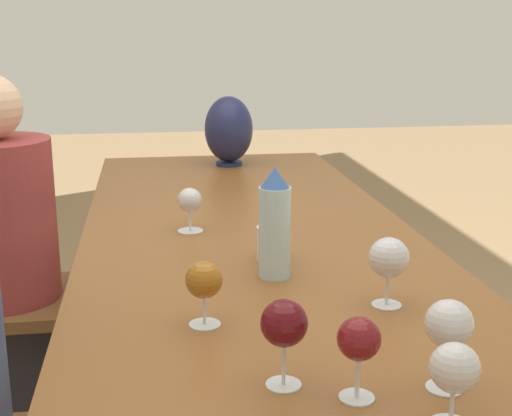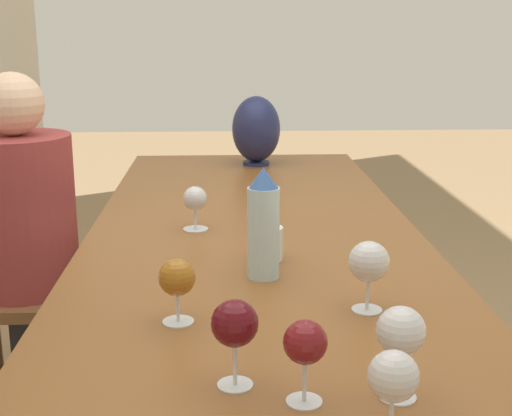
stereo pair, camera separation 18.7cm
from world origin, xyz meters
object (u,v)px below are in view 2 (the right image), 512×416
water_bottle (263,225)px  wine_glass_0 (177,279)px  wine_glass_5 (235,325)px  wine_glass_6 (401,333)px  wine_glass_2 (369,263)px  person_far (28,238)px  vase (256,130)px  wine_glass_1 (195,200)px  wine_glass_3 (305,344)px  water_tumbler (267,243)px  chair_far (5,274)px  wine_glass_4 (393,378)px

water_bottle → wine_glass_0: size_ratio=1.99×
wine_glass_5 → wine_glass_6: bearing=-100.9°
water_bottle → wine_glass_2: (-0.21, -0.20, -0.02)m
wine_glass_6 → person_far: (1.31, 0.93, -0.24)m
vase → person_far: (-0.59, 0.79, -0.27)m
wine_glass_1 → wine_glass_2: 0.71m
wine_glass_2 → person_far: size_ratio=0.13×
wine_glass_0 → wine_glass_2: size_ratio=0.88×
wine_glass_0 → wine_glass_3: size_ratio=0.95×
vase → wine_glass_3: (-1.91, 0.01, -0.05)m
vase → water_tumbler: bearing=178.7°
water_bottle → chair_far: size_ratio=0.28×
wine_glass_2 → wine_glass_4: 0.46m
vase → wine_glass_2: vase is taller
water_bottle → person_far: bearing=44.9°
water_bottle → wine_glass_4: water_bottle is taller
wine_glass_3 → wine_glass_2: bearing=-25.3°
vase → wine_glass_1: 0.97m
wine_glass_1 → wine_glass_6: 1.02m
chair_far → water_tumbler: bearing=-126.2°
person_far → wine_glass_6: bearing=-144.6°
water_tumbler → wine_glass_0: 0.43m
wine_glass_1 → wine_glass_5: size_ratio=0.85×
water_bottle → wine_glass_0: 0.31m
wine_glass_6 → wine_glass_3: bearing=93.1°
water_tumbler → wine_glass_4: size_ratio=0.64×
vase → wine_glass_5: vase is taller
water_tumbler → wine_glass_6: size_ratio=0.55×
water_tumbler → wine_glass_1: size_ratio=0.67×
wine_glass_0 → chair_far: bearing=33.2°
wine_glass_5 → wine_glass_6: (-0.05, -0.26, 0.00)m
vase → water_bottle: bearing=178.1°
wine_glass_0 → person_far: 1.17m
chair_far → person_far: bearing=-90.0°
wine_glass_0 → wine_glass_3: bearing=-145.7°
wine_glass_1 → vase: bearing=-12.9°
wine_glass_0 → wine_glass_2: 0.39m
water_bottle → wine_glass_3: bearing=-176.7°
wine_glass_5 → wine_glass_4: bearing=-125.4°
wine_glass_2 → wine_glass_5: (-0.30, 0.28, 0.00)m
water_bottle → wine_glass_1: (0.40, 0.17, -0.04)m
chair_far → person_far: person_far is taller
wine_glass_1 → person_far: bearing=58.6°
wine_glass_4 → wine_glass_5: wine_glass_5 is taller
water_bottle → water_tumbler: (0.12, -0.02, -0.08)m
wine_glass_4 → wine_glass_1: bearing=16.6°
wine_glass_3 → wine_glass_1: bearing=12.0°
water_tumbler → wine_glass_2: 0.39m
vase → wine_glass_6: bearing=-175.9°
wine_glass_1 → wine_glass_0: bearing=179.1°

